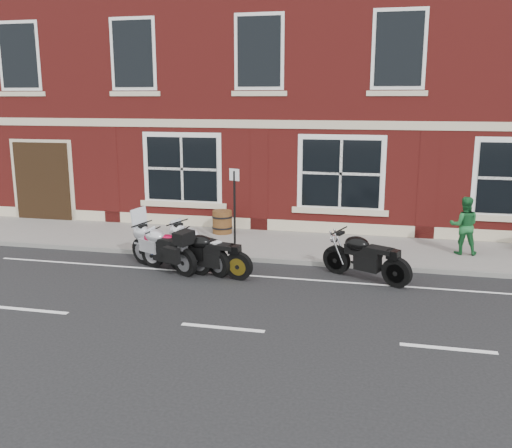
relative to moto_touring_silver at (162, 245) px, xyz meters
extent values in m
plane|color=black|center=(2.50, -0.24, -0.61)|extent=(80.00, 80.00, 0.00)
cube|color=slate|center=(2.50, 2.76, -0.55)|extent=(30.00, 3.00, 0.12)
cube|color=slate|center=(2.50, 1.18, -0.55)|extent=(30.00, 0.16, 0.12)
cube|color=maroon|center=(2.50, 10.26, 5.39)|extent=(24.00, 12.00, 12.00)
cylinder|color=black|center=(-0.64, 0.33, -0.26)|extent=(0.68, 0.44, 0.69)
cylinder|color=black|center=(0.76, -0.39, -0.26)|extent=(0.68, 0.44, 0.69)
cube|color=black|center=(0.01, -0.01, 0.11)|extent=(0.89, 0.63, 0.24)
ellipsoid|color=#A6A6AA|center=(-0.13, 0.07, 0.24)|extent=(0.72, 0.62, 0.35)
cube|color=black|center=(0.40, -0.21, 0.20)|extent=(0.66, 0.52, 0.11)
cube|color=silver|center=(-0.62, 0.32, 0.64)|extent=(0.25, 0.43, 0.49)
cylinder|color=black|center=(-0.30, 0.15, -0.30)|extent=(0.63, 0.28, 0.62)
cylinder|color=black|center=(1.07, -0.22, -0.30)|extent=(0.63, 0.28, 0.62)
cube|color=black|center=(0.34, -0.02, 0.04)|extent=(0.81, 0.43, 0.21)
ellipsoid|color=#9F062B|center=(0.20, 0.01, 0.15)|extent=(0.62, 0.48, 0.31)
cube|color=black|center=(0.72, -0.13, 0.11)|extent=(0.58, 0.38, 0.10)
cylinder|color=black|center=(0.55, -0.09, -0.27)|extent=(0.70, 0.27, 0.68)
cylinder|color=black|center=(2.07, -0.38, -0.27)|extent=(0.70, 0.27, 0.68)
cube|color=black|center=(1.26, -0.22, 0.10)|extent=(0.89, 0.41, 0.23)
ellipsoid|color=black|center=(1.10, -0.19, 0.22)|extent=(0.66, 0.49, 0.34)
cube|color=black|center=(1.68, -0.30, 0.18)|extent=(0.63, 0.38, 0.11)
cylinder|color=black|center=(0.22, 0.60, -0.25)|extent=(0.67, 0.51, 0.71)
cylinder|color=black|center=(1.57, -0.28, -0.25)|extent=(0.67, 0.51, 0.71)
cube|color=black|center=(0.85, 0.19, 0.12)|extent=(0.89, 0.71, 0.24)
ellipsoid|color=silver|center=(0.71, 0.28, 0.26)|extent=(0.74, 0.67, 0.35)
cube|color=black|center=(1.22, -0.05, 0.21)|extent=(0.67, 0.57, 0.11)
cylinder|color=black|center=(4.27, 0.64, -0.25)|extent=(0.69, 0.46, 0.70)
cylinder|color=black|center=(5.68, -0.11, -0.25)|extent=(0.69, 0.46, 0.70)
cube|color=black|center=(4.92, 0.29, 0.12)|extent=(0.90, 0.65, 0.24)
ellipsoid|color=black|center=(4.78, 0.36, 0.25)|extent=(0.73, 0.64, 0.35)
cube|color=black|center=(5.31, 0.08, 0.21)|extent=(0.67, 0.54, 0.11)
imported|color=#1A5E2C|center=(7.39, 2.73, 0.28)|extent=(0.75, 0.58, 1.54)
cylinder|color=#552616|center=(0.50, 3.58, -0.14)|extent=(0.60, 0.60, 0.70)
cylinder|color=black|center=(0.50, 3.58, -0.31)|extent=(0.63, 0.63, 0.05)
cylinder|color=black|center=(0.50, 3.58, 0.03)|extent=(0.63, 0.63, 0.05)
cylinder|color=black|center=(1.41, 1.67, 0.60)|extent=(0.06, 0.06, 2.17)
cube|color=silver|center=(1.41, 1.67, 1.59)|extent=(0.30, 0.14, 0.32)
camera|label=1|loc=(5.33, -12.76, 3.58)|focal=40.00mm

